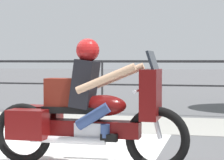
% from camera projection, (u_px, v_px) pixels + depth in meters
% --- Properties ---
extents(ground_plane, '(120.00, 120.00, 0.00)m').
position_uv_depth(ground_plane, '(13.00, 155.00, 6.15)').
color(ground_plane, '#565659').
extents(sidewalk_band, '(44.00, 2.40, 0.01)m').
position_uv_depth(sidewalk_band, '(84.00, 122.00, 9.45)').
color(sidewalk_band, '#99968E').
rests_on(sidewalk_band, ground).
extents(crosswalk_band, '(3.51, 6.00, 0.01)m').
position_uv_depth(crosswalk_band, '(23.00, 159.00, 5.89)').
color(crosswalk_band, silver).
rests_on(crosswalk_band, ground).
extents(fence_railing, '(36.00, 0.05, 1.34)m').
position_uv_depth(fence_railing, '(102.00, 72.00, 10.86)').
color(fence_railing, '#232326').
rests_on(fence_railing, ground).
extents(motorcycle, '(2.53, 0.76, 1.61)m').
position_uv_depth(motorcycle, '(86.00, 111.00, 5.43)').
color(motorcycle, black).
rests_on(motorcycle, ground).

